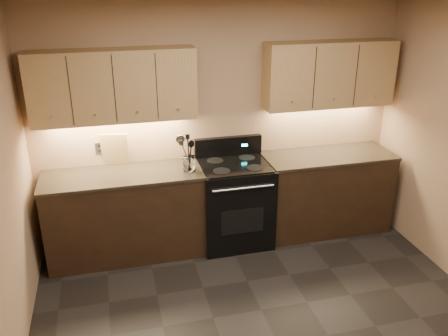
# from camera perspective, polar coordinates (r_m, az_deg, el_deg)

# --- Properties ---
(ceiling) EXTENTS (4.00, 4.00, 0.00)m
(ceiling) POSITION_cam_1_polar(r_m,az_deg,el_deg) (3.07, 8.78, 18.08)
(ceiling) COLOR silver
(ceiling) RESTS_ON wall_back
(wall_back) EXTENTS (4.00, 0.04, 2.60)m
(wall_back) POSITION_cam_1_polar(r_m,az_deg,el_deg) (5.20, -0.47, 5.48)
(wall_back) COLOR tan
(wall_back) RESTS_ON ground
(counter_left) EXTENTS (1.62, 0.62, 0.93)m
(counter_left) POSITION_cam_1_polar(r_m,az_deg,el_deg) (5.11, -11.76, -5.50)
(counter_left) COLOR black
(counter_left) RESTS_ON ground
(counter_right) EXTENTS (1.46, 0.62, 0.93)m
(counter_right) POSITION_cam_1_polar(r_m,az_deg,el_deg) (5.62, 12.08, -2.81)
(counter_right) COLOR black
(counter_right) RESTS_ON ground
(stove) EXTENTS (0.76, 0.68, 1.14)m
(stove) POSITION_cam_1_polar(r_m,az_deg,el_deg) (5.23, 1.24, -4.09)
(stove) COLOR black
(stove) RESTS_ON ground
(upper_cab_left) EXTENTS (1.60, 0.30, 0.70)m
(upper_cab_left) POSITION_cam_1_polar(r_m,az_deg,el_deg) (4.79, -13.13, 9.60)
(upper_cab_left) COLOR tan
(upper_cab_left) RESTS_ON wall_back
(upper_cab_right) EXTENTS (1.44, 0.30, 0.70)m
(upper_cab_right) POSITION_cam_1_polar(r_m,az_deg,el_deg) (5.33, 12.55, 10.94)
(upper_cab_right) COLOR tan
(upper_cab_right) RESTS_ON wall_back
(outlet_plate) EXTENTS (0.08, 0.01, 0.12)m
(outlet_plate) POSITION_cam_1_polar(r_m,az_deg,el_deg) (5.12, -14.76, 2.31)
(outlet_plate) COLOR #B2B5BA
(outlet_plate) RESTS_ON wall_back
(utensil_crock) EXTENTS (0.16, 0.16, 0.16)m
(utensil_crock) POSITION_cam_1_polar(r_m,az_deg,el_deg) (4.87, -4.22, 0.48)
(utensil_crock) COLOR white
(utensil_crock) RESTS_ON counter_left
(cutting_board) EXTENTS (0.29, 0.12, 0.35)m
(cutting_board) POSITION_cam_1_polar(r_m,az_deg,el_deg) (5.09, -13.01, 2.20)
(cutting_board) COLOR tan
(cutting_board) RESTS_ON counter_left
(black_spoon) EXTENTS (0.09, 0.14, 0.34)m
(black_spoon) POSITION_cam_1_polar(r_m,az_deg,el_deg) (4.85, -4.30, 1.77)
(black_spoon) COLOR black
(black_spoon) RESTS_ON utensil_crock
(black_turner) EXTENTS (0.10, 0.15, 0.38)m
(black_turner) POSITION_cam_1_polar(r_m,az_deg,el_deg) (4.81, -4.21, 1.90)
(black_turner) COLOR black
(black_turner) RESTS_ON utensil_crock
(steel_spatula) EXTENTS (0.21, 0.15, 0.38)m
(steel_spatula) POSITION_cam_1_polar(r_m,az_deg,el_deg) (4.83, -4.02, 1.88)
(steel_spatula) COLOR silver
(steel_spatula) RESTS_ON utensil_crock
(steel_skimmer) EXTENTS (0.20, 0.10, 0.38)m
(steel_skimmer) POSITION_cam_1_polar(r_m,az_deg,el_deg) (4.82, -4.01, 1.92)
(steel_skimmer) COLOR silver
(steel_skimmer) RESTS_ON utensil_crock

